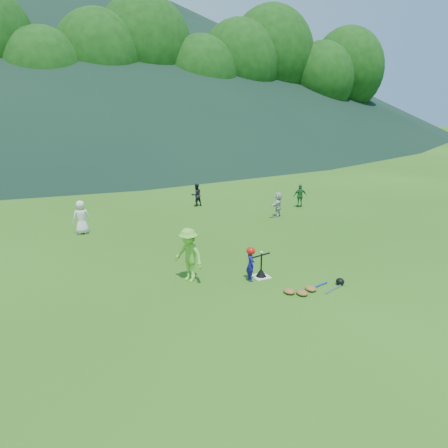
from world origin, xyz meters
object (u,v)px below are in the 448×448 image
batter_child (250,264)px  fielder_d (278,204)px  home_plate (261,277)px  batting_tee (261,273)px  adult_coach (189,255)px  equipment_pile (311,289)px  fielder_a (81,217)px  fielder_c (300,196)px  fielder_b (196,195)px

batter_child → fielder_d: bearing=-24.1°
home_plate → batting_tee: batting_tee is taller
adult_coach → batting_tee: bearing=47.9°
batting_tee → equipment_pile: size_ratio=0.38×
fielder_a → batting_tee: fielder_a is taller
home_plate → fielder_a: 7.57m
adult_coach → fielder_c: (7.57, 5.73, -0.22)m
home_plate → adult_coach: adult_coach is taller
batter_child → batting_tee: (0.39, 0.08, -0.35)m
batter_child → equipment_pile: batter_child is taller
home_plate → batting_tee: bearing=0.0°
fielder_a → batting_tee: 7.56m
fielder_d → equipment_pile: fielder_d is taller
batter_child → equipment_pile: (1.13, -1.28, -0.41)m
home_plate → equipment_pile: equipment_pile is taller
fielder_d → batting_tee: bearing=15.7°
batting_tee → adult_coach: bearing=162.0°
fielder_a → fielder_c: (9.67, -0.02, -0.09)m
batter_child → fielder_b: (1.78, 8.65, 0.05)m
fielder_d → home_plate: bearing=15.7°
adult_coach → fielder_d: (5.77, 4.73, -0.22)m
home_plate → adult_coach: size_ratio=0.30×
home_plate → batter_child: 0.61m
adult_coach → fielder_a: adult_coach is taller
batting_tee → equipment_pile: (0.74, -1.36, -0.06)m
fielder_c → fielder_a: bearing=12.6°
fielder_c → equipment_pile: 9.15m
fielder_b → fielder_c: size_ratio=0.99×
home_plate → fielder_d: 6.61m
batter_child → equipment_pile: 1.75m
fielder_a → fielder_d: (7.87, -1.02, -0.10)m
fielder_a → fielder_b: bearing=-163.1°
fielder_b → equipment_pile: (-0.66, -9.93, -0.46)m
batter_child → adult_coach: size_ratio=0.63×
batter_child → fielder_d: (4.22, 5.44, 0.06)m
fielder_c → batting_tee: size_ratio=1.57×
home_plate → equipment_pile: bearing=-61.6°
fielder_a → equipment_pile: fielder_a is taller
home_plate → fielder_b: fielder_b is taller
fielder_c → batting_tee: fielder_c is taller
equipment_pile → fielder_b: bearing=86.2°
fielder_d → batter_child: bearing=13.5°
batter_child → fielder_c: bearing=-29.4°
fielder_c → batting_tee: 8.50m
fielder_d → equipment_pile: 7.41m
batting_tee → fielder_d: bearing=54.4°
fielder_b → fielder_d: bearing=117.7°
fielder_d → equipment_pile: bearing=26.6°
adult_coach → equipment_pile: bearing=29.2°
home_plate → fielder_c: size_ratio=0.42×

